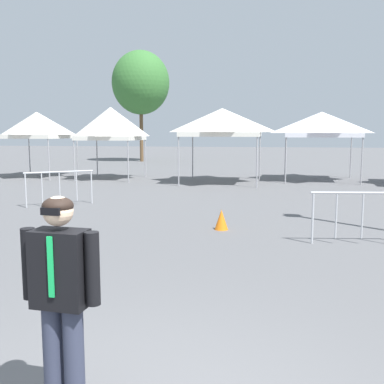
% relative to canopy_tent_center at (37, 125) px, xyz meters
% --- Properties ---
extents(canopy_tent_center, '(3.19, 3.19, 3.31)m').
position_rel_canopy_tent_center_xyz_m(canopy_tent_center, '(0.00, 0.00, 0.00)').
color(canopy_tent_center, '#9E9EA3').
rests_on(canopy_tent_center, ground).
extents(canopy_tent_right_of_center, '(2.83, 2.83, 3.49)m').
position_rel_canopy_tent_center_xyz_m(canopy_tent_right_of_center, '(4.10, -0.40, 0.06)').
color(canopy_tent_right_of_center, '#9E9EA3').
rests_on(canopy_tent_right_of_center, ground).
extents(canopy_tent_far_left, '(3.47, 3.47, 3.34)m').
position_rel_canopy_tent_center_xyz_m(canopy_tent_far_left, '(9.61, -1.12, 0.08)').
color(canopy_tent_far_left, '#9E9EA3').
rests_on(canopy_tent_far_left, ground).
extents(canopy_tent_left_of_center, '(3.45, 3.45, 3.23)m').
position_rel_canopy_tent_center_xyz_m(canopy_tent_left_of_center, '(14.10, 0.72, 0.00)').
color(canopy_tent_left_of_center, '#9E9EA3').
rests_on(canopy_tent_left_of_center, ground).
extents(person_foreground, '(0.65, 0.27, 1.78)m').
position_rel_canopy_tent_center_xyz_m(person_foreground, '(10.31, -18.32, -1.60)').
color(person_foreground, '#33384C').
rests_on(person_foreground, ground).
extents(tree_behind_tents_left, '(4.46, 4.46, 8.59)m').
position_rel_canopy_tent_center_xyz_m(tree_behind_tents_left, '(1.61, 13.11, 3.48)').
color(tree_behind_tents_left, brown).
rests_on(tree_behind_tents_left, ground).
extents(crowd_barrier_near_person, '(2.09, 0.35, 1.08)m').
position_rel_canopy_tent_center_xyz_m(crowd_barrier_near_person, '(13.70, -11.97, -1.88)').
color(crowd_barrier_near_person, '#B7BABF').
rests_on(crowd_barrier_near_person, ground).
extents(crowd_barrier_by_lift, '(1.71, 1.29, 1.08)m').
position_rel_canopy_tent_center_xyz_m(crowd_barrier_by_lift, '(5.38, -8.48, -1.88)').
color(crowd_barrier_by_lift, '#B7BABF').
rests_on(crowd_barrier_by_lift, ground).
extents(traffic_cone_lot_center, '(0.32, 0.32, 0.47)m').
position_rel_canopy_tent_center_xyz_m(traffic_cone_lot_center, '(10.74, -11.11, -2.40)').
color(traffic_cone_lot_center, orange).
rests_on(traffic_cone_lot_center, ground).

